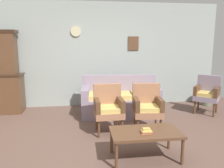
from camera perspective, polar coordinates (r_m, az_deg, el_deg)
ground_plane at (r=3.72m, az=0.44°, el=-16.10°), size 7.68×7.68×0.00m
wall_back_with_decor at (r=5.95m, az=-3.21°, el=7.45°), size 6.40×0.09×2.70m
floral_couch at (r=5.26m, az=2.09°, el=-4.26°), size 1.81×0.92×0.90m
armchair_near_cabinet at (r=4.17m, az=-0.92°, el=-5.76°), size 0.54×0.51×0.90m
armchair_row_middle at (r=4.28m, az=8.97°, el=-5.47°), size 0.57×0.54×0.90m
wingback_chair_by_fireplace at (r=5.77m, az=23.12°, el=-2.02°), size 0.71×0.71×0.90m
coffee_table at (r=3.32m, az=8.54°, el=-12.51°), size 1.00×0.56×0.42m
book_stack_on_table at (r=3.21m, az=8.78°, el=-11.82°), size 0.15×0.11×0.07m
floor_vase_by_wall at (r=6.53m, az=23.09°, el=-2.65°), size 0.25×0.25×0.55m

